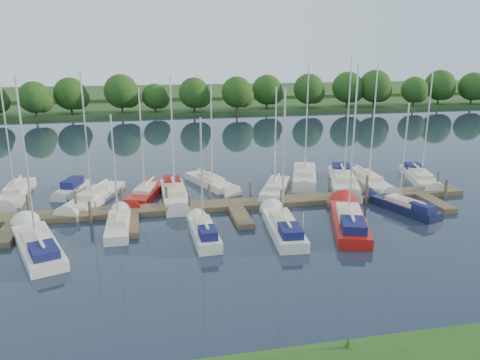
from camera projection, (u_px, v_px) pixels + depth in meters
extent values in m
plane|color=#171F2F|center=(257.00, 247.00, 29.78)|extent=(260.00, 260.00, 0.00)
cube|color=brown|center=(233.00, 204.00, 37.26)|extent=(40.00, 2.00, 0.40)
cube|color=brown|center=(8.00, 234.00, 31.33)|extent=(1.20, 4.00, 0.40)
cube|color=brown|center=(130.00, 225.00, 32.89)|extent=(1.20, 4.00, 0.40)
cube|color=brown|center=(241.00, 217.00, 34.44)|extent=(1.20, 4.00, 0.40)
cube|color=brown|center=(343.00, 210.00, 35.99)|extent=(1.20, 4.00, 0.40)
cube|color=brown|center=(436.00, 203.00, 37.54)|extent=(1.20, 4.00, 0.40)
cylinder|color=#473D33|center=(29.00, 207.00, 35.36)|extent=(0.24, 0.24, 2.00)
cylinder|color=#473D33|center=(76.00, 204.00, 36.03)|extent=(0.24, 0.24, 2.00)
cylinder|color=#473D33|center=(122.00, 202.00, 36.70)|extent=(0.24, 0.24, 2.00)
cylinder|color=#473D33|center=(167.00, 199.00, 37.38)|extent=(0.24, 0.24, 2.00)
cylinder|color=#473D33|center=(210.00, 196.00, 38.05)|extent=(0.24, 0.24, 2.00)
cylinder|color=#473D33|center=(251.00, 194.00, 38.72)|extent=(0.24, 0.24, 2.00)
cylinder|color=#473D33|center=(291.00, 191.00, 39.39)|extent=(0.24, 0.24, 2.00)
cylinder|color=#473D33|center=(329.00, 189.00, 40.06)|extent=(0.24, 0.24, 2.00)
cylinder|color=#473D33|center=(367.00, 186.00, 40.73)|extent=(0.24, 0.24, 2.00)
cylinder|color=#473D33|center=(403.00, 184.00, 41.40)|extent=(0.24, 0.24, 2.00)
cylinder|color=#473D33|center=(438.00, 182.00, 42.07)|extent=(0.24, 0.24, 2.00)
cylinder|color=#473D33|center=(90.00, 215.00, 33.83)|extent=(0.24, 0.24, 2.00)
cylinder|color=#473D33|center=(190.00, 208.00, 35.23)|extent=(0.24, 0.24, 2.00)
cylinder|color=#473D33|center=(281.00, 202.00, 36.63)|extent=(0.24, 0.24, 2.00)
cylinder|color=#473D33|center=(367.00, 196.00, 38.03)|extent=(0.24, 0.24, 2.00)
cylinder|color=#473D33|center=(446.00, 191.00, 39.42)|extent=(0.24, 0.24, 2.00)
cube|color=#284219|center=(175.00, 105.00, 100.38)|extent=(180.00, 30.00, 0.60)
cube|color=#2E5324|center=(168.00, 93.00, 123.83)|extent=(220.00, 40.00, 1.40)
cylinder|color=#38281C|center=(28.00, 111.00, 83.91)|extent=(0.36, 0.36, 2.54)
sphere|color=#193B10|center=(26.00, 94.00, 83.06)|extent=(5.93, 5.93, 5.93)
sphere|color=#193B10|center=(34.00, 98.00, 83.73)|extent=(4.24, 4.24, 4.24)
cylinder|color=#38281C|center=(71.00, 111.00, 83.94)|extent=(0.36, 0.36, 2.76)
sphere|color=#193B10|center=(69.00, 92.00, 83.02)|extent=(6.44, 6.44, 6.44)
sphere|color=#193B10|center=(78.00, 96.00, 83.72)|extent=(4.60, 4.60, 4.60)
cylinder|color=#38281C|center=(117.00, 110.00, 85.05)|extent=(0.36, 0.36, 2.73)
sphere|color=#193B10|center=(115.00, 91.00, 84.14)|extent=(6.38, 6.38, 6.38)
sphere|color=#193B10|center=(123.00, 96.00, 84.84)|extent=(4.55, 4.55, 4.55)
cylinder|color=#38281C|center=(154.00, 111.00, 86.63)|extent=(0.36, 0.36, 2.05)
sphere|color=#193B10|center=(153.00, 97.00, 85.94)|extent=(4.79, 4.79, 4.79)
sphere|color=#193B10|center=(159.00, 100.00, 86.52)|extent=(3.42, 3.42, 3.42)
cylinder|color=#38281C|center=(201.00, 107.00, 88.91)|extent=(0.36, 0.36, 2.64)
sphere|color=#193B10|center=(201.00, 90.00, 88.03)|extent=(6.16, 6.16, 6.16)
sphere|color=#193B10|center=(208.00, 95.00, 88.71)|extent=(4.40, 4.40, 4.40)
cylinder|color=#38281C|center=(238.00, 107.00, 91.10)|extent=(0.36, 0.36, 2.15)
sphere|color=#193B10|center=(238.00, 94.00, 90.38)|extent=(5.02, 5.02, 5.02)
sphere|color=#193B10|center=(244.00, 97.00, 90.97)|extent=(3.59, 3.59, 3.59)
cylinder|color=#38281C|center=(279.00, 108.00, 89.96)|extent=(0.36, 0.36, 2.07)
sphere|color=#193B10|center=(280.00, 95.00, 89.26)|extent=(4.84, 4.84, 4.84)
sphere|color=#193B10|center=(285.00, 98.00, 89.84)|extent=(3.46, 3.46, 3.46)
cylinder|color=#38281C|center=(307.00, 106.00, 92.79)|extent=(0.36, 0.36, 2.28)
sphere|color=#193B10|center=(308.00, 92.00, 92.03)|extent=(5.33, 5.33, 5.33)
sphere|color=#193B10|center=(313.00, 95.00, 92.64)|extent=(3.80, 3.80, 3.80)
cylinder|color=#38281C|center=(338.00, 106.00, 94.34)|extent=(0.36, 0.36, 2.02)
sphere|color=#193B10|center=(339.00, 93.00, 93.66)|extent=(4.71, 4.71, 4.71)
sphere|color=#193B10|center=(343.00, 96.00, 94.23)|extent=(3.36, 3.36, 3.36)
cylinder|color=#38281C|center=(380.00, 103.00, 96.20)|extent=(0.36, 0.36, 2.39)
sphere|color=#193B10|center=(382.00, 89.00, 95.40)|extent=(5.58, 5.58, 5.58)
sphere|color=#193B10|center=(386.00, 93.00, 96.04)|extent=(3.99, 3.99, 3.99)
cylinder|color=#38281C|center=(411.00, 102.00, 97.74)|extent=(0.36, 0.36, 2.75)
sphere|color=#193B10|center=(412.00, 85.00, 96.83)|extent=(6.41, 6.41, 6.41)
sphere|color=#193B10|center=(417.00, 90.00, 97.53)|extent=(4.58, 4.58, 4.58)
cylinder|color=#38281C|center=(441.00, 102.00, 99.70)|extent=(0.36, 0.36, 2.01)
sphere|color=#193B10|center=(442.00, 91.00, 99.03)|extent=(4.70, 4.70, 4.70)
sphere|color=#193B10|center=(446.00, 94.00, 99.60)|extent=(3.36, 3.36, 3.36)
cylinder|color=#38281C|center=(467.00, 100.00, 101.45)|extent=(0.36, 0.36, 2.48)
sphere|color=#193B10|center=(469.00, 86.00, 100.62)|extent=(5.79, 5.79, 5.79)
sphere|color=#193B10|center=(473.00, 90.00, 101.28)|extent=(4.14, 4.14, 4.14)
cube|color=silver|center=(17.00, 194.00, 40.05)|extent=(2.07, 6.88, 1.07)
cone|color=silver|center=(8.00, 207.00, 36.84)|extent=(1.01, 2.41, 0.96)
cube|color=beige|center=(15.00, 188.00, 39.54)|extent=(1.51, 3.11, 0.48)
cylinder|color=silver|center=(7.00, 136.00, 38.00)|extent=(0.12, 0.12, 9.22)
cylinder|color=silver|center=(17.00, 180.00, 40.40)|extent=(0.17, 3.08, 0.10)
cylinder|color=silver|center=(17.00, 180.00, 40.40)|extent=(0.26, 2.74, 0.20)
cube|color=silver|center=(73.00, 191.00, 41.08)|extent=(2.65, 4.57, 0.86)
cone|color=silver|center=(62.00, 198.00, 39.00)|extent=(1.07, 1.46, 0.72)
cube|color=#15194C|center=(73.00, 183.00, 40.90)|extent=(1.80, 2.62, 0.77)
cube|color=silver|center=(96.00, 199.00, 38.84)|extent=(4.52, 7.54, 1.04)
cone|color=silver|center=(74.00, 213.00, 35.38)|extent=(1.87, 2.75, 1.02)
cube|color=beige|center=(93.00, 192.00, 38.32)|extent=(2.61, 3.61, 0.47)
cylinder|color=silver|center=(86.00, 136.00, 36.67)|extent=(0.12, 0.12, 9.84)
cylinder|color=silver|center=(99.00, 184.00, 39.25)|extent=(1.27, 3.10, 0.10)
cylinder|color=silver|center=(99.00, 184.00, 39.25)|extent=(1.23, 2.79, 0.20)
cube|color=#AE1310|center=(147.00, 194.00, 40.13)|extent=(3.71, 6.61, 0.95)
cone|color=#AE1310|center=(135.00, 206.00, 37.08)|extent=(1.55, 2.40, 0.89)
cube|color=beige|center=(146.00, 188.00, 39.66)|extent=(2.18, 3.14, 0.43)
cylinder|color=silver|center=(142.00, 141.00, 38.22)|extent=(0.12, 0.12, 8.60)
cylinder|color=silver|center=(149.00, 181.00, 40.48)|extent=(1.00, 2.75, 0.10)
cylinder|color=silver|center=(149.00, 181.00, 40.48)|extent=(1.00, 2.48, 0.20)
cube|color=silver|center=(174.00, 196.00, 39.54)|extent=(2.06, 7.08, 1.08)
cone|color=silver|center=(178.00, 210.00, 36.23)|extent=(1.02, 2.48, 0.99)
cube|color=beige|center=(174.00, 190.00, 39.03)|extent=(1.52, 3.19, 0.49)
cube|color=maroon|center=(172.00, 181.00, 41.19)|extent=(1.41, 2.13, 0.54)
cylinder|color=silver|center=(172.00, 136.00, 37.44)|extent=(0.12, 0.12, 9.53)
cylinder|color=silver|center=(173.00, 182.00, 39.92)|extent=(0.14, 3.18, 0.10)
cylinder|color=silver|center=(173.00, 182.00, 39.92)|extent=(0.23, 2.83, 0.20)
cube|color=silver|center=(209.00, 183.00, 43.25)|extent=(3.99, 6.53, 0.95)
cone|color=silver|center=(227.00, 192.00, 40.71)|extent=(1.64, 2.38, 0.89)
cube|color=beige|center=(211.00, 178.00, 42.84)|extent=(2.29, 3.14, 0.43)
cylinder|color=silver|center=(212.00, 134.00, 41.46)|extent=(0.12, 0.12, 8.54)
cylinder|color=silver|center=(205.00, 172.00, 43.51)|extent=(1.15, 2.68, 0.10)
cylinder|color=silver|center=(205.00, 172.00, 43.51)|extent=(1.12, 2.42, 0.20)
cube|color=silver|center=(275.00, 190.00, 41.18)|extent=(4.27, 6.50, 0.98)
cone|color=silver|center=(269.00, 201.00, 38.21)|extent=(1.74, 2.39, 0.89)
cube|color=beige|center=(275.00, 185.00, 40.72)|extent=(2.41, 3.15, 0.45)
cylinder|color=silver|center=(275.00, 138.00, 39.29)|extent=(0.12, 0.12, 8.56)
cylinder|color=silver|center=(277.00, 178.00, 41.51)|extent=(1.29, 2.63, 0.10)
cylinder|color=silver|center=(277.00, 178.00, 41.51)|extent=(1.25, 2.39, 0.20)
cube|color=silver|center=(304.00, 177.00, 45.40)|extent=(4.49, 7.79, 1.14)
cone|color=silver|center=(304.00, 188.00, 41.82)|extent=(1.87, 2.83, 1.05)
cube|color=beige|center=(305.00, 171.00, 44.84)|extent=(2.62, 3.72, 0.52)
cylinder|color=silver|center=(307.00, 120.00, 43.14)|extent=(0.12, 0.12, 10.15)
cylinder|color=silver|center=(305.00, 164.00, 45.81)|extent=(1.22, 3.22, 0.10)
cylinder|color=silver|center=(305.00, 164.00, 45.81)|extent=(1.19, 2.90, 0.20)
cube|color=silver|center=(343.00, 183.00, 43.40)|extent=(4.74, 8.42, 1.18)
cone|color=silver|center=(347.00, 196.00, 39.52)|extent=(1.98, 3.05, 1.14)
cube|color=beige|center=(344.00, 176.00, 42.80)|extent=(2.78, 4.00, 0.54)
cube|color=#15194C|center=(341.00, 168.00, 45.33)|extent=(2.28, 2.81, 0.59)
cylinder|color=silver|center=(348.00, 119.00, 40.97)|extent=(0.12, 0.12, 10.96)
cylinder|color=silver|center=(343.00, 168.00, 43.85)|extent=(1.26, 3.49, 0.10)
cylinder|color=silver|center=(343.00, 168.00, 43.85)|extent=(1.22, 3.14, 0.20)
cube|color=silver|center=(365.00, 182.00, 43.59)|extent=(2.31, 7.53, 1.12)
cone|color=silver|center=(384.00, 194.00, 40.05)|extent=(1.12, 2.65, 1.05)
cube|color=beige|center=(367.00, 176.00, 43.04)|extent=(1.67, 3.41, 0.51)
cylinder|color=silver|center=(373.00, 124.00, 41.35)|extent=(0.12, 0.12, 10.09)
cylinder|color=silver|center=(363.00, 169.00, 43.99)|extent=(0.20, 3.37, 0.10)
cylinder|color=silver|center=(363.00, 169.00, 43.99)|extent=(0.29, 2.99, 0.20)
cube|color=silver|center=(419.00, 179.00, 44.71)|extent=(3.85, 7.36, 1.00)
cone|color=silver|center=(431.00, 190.00, 41.31)|extent=(1.64, 2.66, 0.99)
cube|color=beige|center=(421.00, 174.00, 44.20)|extent=(2.31, 3.48, 0.45)
cube|color=#15194C|center=(414.00, 167.00, 46.42)|extent=(1.92, 2.43, 0.50)
cylinder|color=silver|center=(427.00, 125.00, 42.60)|extent=(0.12, 0.12, 9.57)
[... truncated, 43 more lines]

